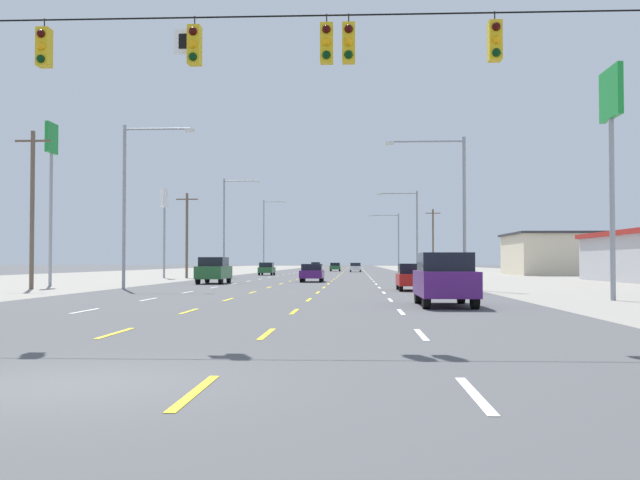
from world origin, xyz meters
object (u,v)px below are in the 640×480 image
object	(u,v)px
streetlight_left_row_1	(227,221)
sedan_center_turn_farthest	(335,267)
hatchback_far_right_near	(413,277)
streetlight_right_row_2	(395,238)
suv_far_left_mid	(214,270)
streetlight_right_row_1	(413,227)
streetlight_left_row_2	(266,231)
streetlight_left_row_0	(131,194)
sedan_inner_right_farther	(355,267)
streetlight_right_row_0	(455,199)
hatchback_inner_left_distant_a	(316,266)
hatchback_far_left_far	(267,269)
pole_sign_left_row_1	(51,165)
sedan_center_turn_midfar	(312,273)
pole_sign_left_row_2	(164,209)
pole_sign_right_row_0	(611,120)
suv_far_right_nearest	(445,278)

from	to	relation	value
streetlight_left_row_1	sedan_center_turn_farthest	bearing A→B (deg)	78.65
hatchback_far_right_near	streetlight_right_row_2	distance (m)	68.78
suv_far_left_mid	streetlight_right_row_1	world-z (taller)	streetlight_right_row_1
streetlight_right_row_1	streetlight_left_row_2	world-z (taller)	streetlight_left_row_2
streetlight_left_row_0	suv_far_left_mid	bearing A→B (deg)	75.87
sedan_inner_right_farther	streetlight_left_row_1	distance (m)	43.26
sedan_inner_right_farther	hatchback_far_right_near	bearing A→B (deg)	-87.49
sedan_center_turn_farthest	streetlight_right_row_0	world-z (taller)	streetlight_right_row_0
streetlight_left_row_0	sedan_inner_right_farther	bearing A→B (deg)	79.79
hatchback_inner_left_distant_a	streetlight_left_row_2	world-z (taller)	streetlight_left_row_2
streetlight_left_row_0	streetlight_left_row_1	distance (m)	33.60
hatchback_far_left_far	pole_sign_left_row_1	xyz separation A→B (m)	(-10.13, -39.48, 7.50)
sedan_center_turn_midfar	pole_sign_left_row_1	bearing A→B (deg)	-149.40
pole_sign_left_row_2	streetlight_left_row_2	size ratio (longest dim) A/B	0.82
streetlight_right_row_0	streetlight_left_row_2	world-z (taller)	streetlight_left_row_2
suv_far_left_mid	streetlight_right_row_0	size ratio (longest dim) A/B	0.54
hatchback_far_right_near	hatchback_inner_left_distant_a	bearing A→B (deg)	96.45
hatchback_far_left_far	pole_sign_right_row_0	bearing A→B (deg)	-69.21
sedan_center_turn_midfar	streetlight_right_row_2	xyz separation A→B (m)	(9.43, 50.91, 4.46)
hatchback_inner_left_distant_a	pole_sign_left_row_2	size ratio (longest dim) A/B	0.43
sedan_center_turn_farthest	pole_sign_left_row_2	bearing A→B (deg)	-106.06
sedan_center_turn_farthest	streetlight_left_row_2	bearing A→B (deg)	-121.78
sedan_center_turn_midfar	hatchback_far_left_far	bearing A→B (deg)	103.96
streetlight_left_row_0	streetlight_left_row_2	size ratio (longest dim) A/B	0.90
sedan_center_turn_midfar	streetlight_right_row_2	world-z (taller)	streetlight_right_row_2
suv_far_right_nearest	sedan_inner_right_farther	world-z (taller)	suv_far_right_nearest
hatchback_inner_left_distant_a	streetlight_right_row_1	xyz separation A→B (m)	(13.33, -59.11, 4.51)
streetlight_right_row_2	suv_far_right_nearest	bearing A→B (deg)	-91.77
streetlight_left_row_2	pole_sign_left_row_1	bearing A→B (deg)	-96.82
pole_sign_left_row_2	hatchback_far_left_far	bearing A→B (deg)	62.80
suv_far_right_nearest	streetlight_left_row_1	world-z (taller)	streetlight_left_row_1
streetlight_right_row_0	streetlight_left_row_0	bearing A→B (deg)	180.00
hatchback_inner_left_distant_a	streetlight_right_row_0	size ratio (longest dim) A/B	0.43
pole_sign_left_row_1	streetlight_right_row_1	world-z (taller)	pole_sign_left_row_1
sedan_inner_right_farther	streetlight_right_row_0	bearing A→B (deg)	-85.45
suv_far_left_mid	streetlight_left_row_1	size ratio (longest dim) A/B	0.47
hatchback_inner_left_distant_a	suv_far_right_nearest	bearing A→B (deg)	-84.37
streetlight_left_row_0	streetlight_right_row_0	xyz separation A→B (m)	(19.32, 0.00, -0.41)
hatchback_far_right_near	sedan_center_turn_farthest	size ratio (longest dim) A/B	0.87
suv_far_right_nearest	hatchback_far_left_far	size ratio (longest dim) A/B	1.26
suv_far_left_mid	streetlight_right_row_1	size ratio (longest dim) A/B	0.54
streetlight_left_row_1	streetlight_left_row_0	bearing A→B (deg)	-89.85
suv_far_left_mid	streetlight_left_row_1	bearing A→B (deg)	97.46
pole_sign_left_row_2	streetlight_right_row_2	xyz separation A→B (m)	(25.03, 37.92, -1.67)
hatchback_far_left_far	pole_sign_left_row_2	size ratio (longest dim) A/B	0.43
hatchback_inner_left_distant_a	streetlight_right_row_0	xyz separation A→B (m)	(13.25, -92.71, 4.54)
sedan_center_turn_farthest	streetlight_left_row_0	xyz separation A→B (m)	(-9.91, -83.41, 4.98)
suv_far_left_mid	pole_sign_right_row_0	bearing A→B (deg)	-46.85
streetlight_left_row_1	streetlight_right_row_2	world-z (taller)	streetlight_left_row_1
sedan_inner_right_farther	sedan_center_turn_farthest	distance (m)	9.69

